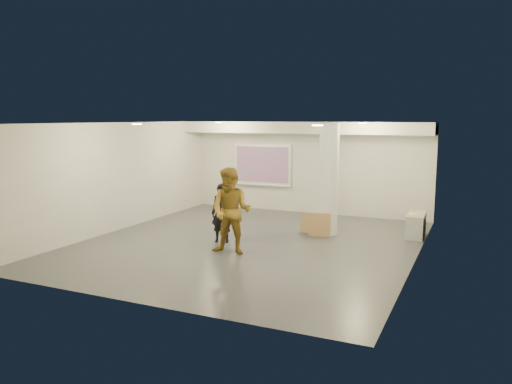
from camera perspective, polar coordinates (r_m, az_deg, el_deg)
The scene contains 20 objects.
floor at distance 12.61m, azimuth -0.75°, elevation -5.87°, with size 8.00×9.00×0.01m, color #34373C.
ceiling at distance 12.22m, azimuth -0.78°, elevation 7.89°, with size 8.00×9.00×0.01m, color silver.
wall_back at distance 16.48m, azimuth 5.90°, elevation 2.79°, with size 8.00×0.01×3.00m, color silver.
wall_front at distance 8.52m, azimuth -13.74°, elevation -2.79°, with size 8.00×0.01×3.00m, color silver.
wall_left at distance 14.47m, azimuth -15.27°, elevation 1.73°, with size 0.01×9.00×3.00m, color silver.
wall_right at distance 11.24m, azimuth 18.02°, elevation -0.26°, with size 0.01×9.00×3.00m, color silver.
soffit_band at distance 15.88m, azimuth 5.34°, elevation 7.35°, with size 8.00×1.10×0.36m, color silver.
downlight_nw at distance 15.44m, azimuth -4.26°, elevation 7.93°, with size 0.22×0.22×0.02m, color #FFD684.
downlight_ne at distance 13.89m, azimuth 12.04°, elevation 7.70°, with size 0.22×0.22×0.02m, color #FFD684.
downlight_sw at distance 12.08m, azimuth -13.46°, elevation 7.56°, with size 0.22×0.22×0.02m, color #FFD684.
downlight_se at distance 10.02m, azimuth 7.06°, elevation 7.57°, with size 0.22×0.22×0.02m, color #FFD684.
column at distance 13.48m, azimuth 8.30°, elevation 1.47°, with size 0.52×0.52×3.00m, color white.
projection_screen at distance 17.01m, azimuth 0.73°, elevation 3.10°, with size 2.10×0.13×1.42m.
credenza at distance 13.87m, azimuth 17.80°, elevation -3.63°, with size 0.45×1.07×0.62m, color #999B9E.
papers_stack at distance 13.59m, azimuth 17.61°, elevation -2.49°, with size 0.24×0.30×0.02m, color silver.
postit_pad at distance 13.66m, azimuth 17.72°, elevation -2.41°, with size 0.20×0.28×0.03m, color yellow.
cardboard_back at distance 13.34m, azimuth 7.27°, elevation -3.77°, with size 0.57×0.05×0.62m, color olive.
cardboard_front at distance 13.71m, azimuth 6.09°, elevation -3.64°, with size 0.48×0.05×0.53m, color olive.
woman at distance 12.60m, azimuth -3.90°, elevation -2.43°, with size 0.54×0.36×1.49m, color black.
man at distance 11.47m, azimuth -2.85°, elevation -2.20°, with size 0.98×0.76×2.01m, color olive.
Camera 1 is at (5.19, -11.06, 3.14)m, focal length 35.00 mm.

